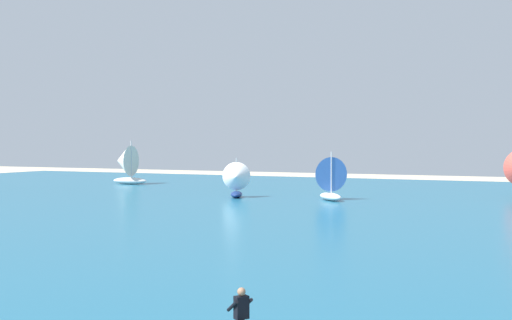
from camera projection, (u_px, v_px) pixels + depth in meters
The scene contains 4 objects.
ocean at pixel (432, 215), 48.13m from camera, with size 160.00×90.00×0.10m, color #1E607F.
sailboat_far_right at pixel (125, 164), 83.10m from camera, with size 4.88×4.17×5.63m.
sailboat_outermost at pixel (236, 180), 62.59m from camera, with size 3.11×3.47×3.91m.
sailboat_heeled_over at pixel (328, 178), 60.33m from camera, with size 3.98×4.06×4.56m.
Camera 1 is at (7.96, 1.15, 5.55)m, focal length 44.97 mm.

